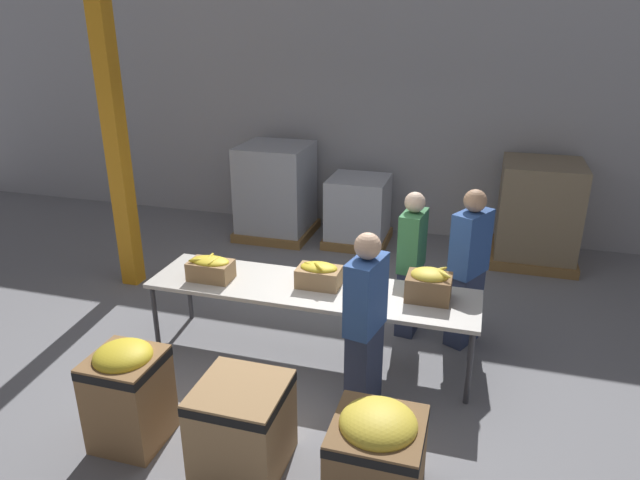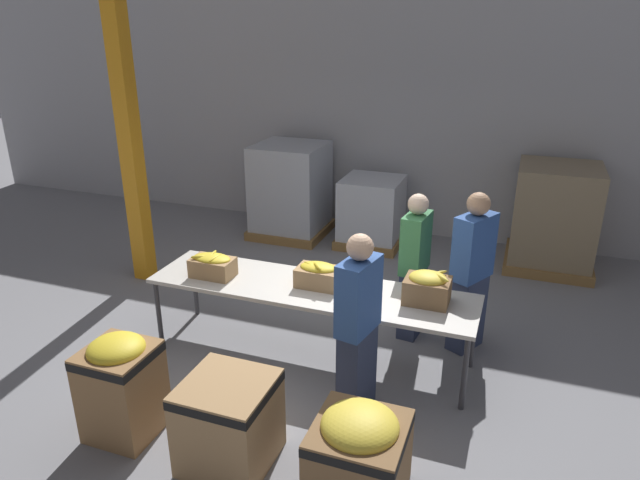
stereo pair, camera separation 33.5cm
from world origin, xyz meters
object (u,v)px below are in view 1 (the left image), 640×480
object	(u,v)px
volunteer_2	(365,325)
donation_bin_1	(242,423)
volunteer_1	(411,265)
sorting_table	(311,291)
banana_box_0	(211,268)
volunteer_0	(468,270)
donation_bin_0	(128,391)
banana_box_2	(429,284)
pallet_stack_1	(538,213)
pallet_stack_2	(276,191)
donation_bin_2	(377,450)
banana_box_1	(319,274)
support_pillar	(114,126)
pallet_stack_0	(358,212)

from	to	relation	value
volunteer_2	donation_bin_1	size ratio (longest dim) A/B	2.32
donation_bin_1	volunteer_1	bearing A→B (deg)	68.97
sorting_table	volunteer_1	distance (m)	1.15
banana_box_0	volunteer_0	size ratio (longest dim) A/B	0.26
donation_bin_0	donation_bin_1	distance (m)	0.97
banana_box_2	pallet_stack_1	bearing A→B (deg)	69.90
donation_bin_0	pallet_stack_1	bearing A→B (deg)	55.72
volunteer_1	donation_bin_1	distance (m)	2.55
donation_bin_0	pallet_stack_2	size ratio (longest dim) A/B	0.62
pallet_stack_1	pallet_stack_2	size ratio (longest dim) A/B	0.99
donation_bin_2	pallet_stack_2	bearing A→B (deg)	117.97
donation_bin_1	pallet_stack_1	xyz separation A→B (m)	(2.30, 4.79, 0.31)
volunteer_0	pallet_stack_1	bearing A→B (deg)	-170.72
pallet_stack_1	pallet_stack_2	xyz separation A→B (m)	(-3.79, -0.07, 0.01)
donation_bin_1	donation_bin_2	xyz separation A→B (m)	(1.02, 0.00, 0.00)
banana_box_1	support_pillar	distance (m)	3.14
volunteer_1	donation_bin_0	size ratio (longest dim) A/B	1.79
volunteer_0	pallet_stack_0	size ratio (longest dim) A/B	1.64
sorting_table	volunteer_0	distance (m)	1.60
volunteer_1	support_pillar	world-z (taller)	support_pillar
donation_bin_2	banana_box_1	bearing A→B (deg)	119.02
banana_box_0	volunteer_1	xyz separation A→B (m)	(1.86, 0.87, -0.10)
support_pillar	volunteer_1	bearing A→B (deg)	-3.73
volunteer_0	pallet_stack_0	bearing A→B (deg)	-118.07
banana_box_1	donation_bin_1	xyz separation A→B (m)	(-0.11, -1.64, -0.50)
volunteer_1	donation_bin_2	distance (m)	2.39
banana_box_2	donation_bin_2	xyz separation A→B (m)	(-0.14, -1.66, -0.53)
banana_box_1	donation_bin_1	bearing A→B (deg)	-93.82
volunteer_0	donation_bin_2	xyz separation A→B (m)	(-0.46, -2.29, -0.44)
pallet_stack_0	pallet_stack_2	size ratio (longest dim) A/B	0.71
banana_box_0	donation_bin_1	distance (m)	1.84
volunteer_1	support_pillar	bearing A→B (deg)	-87.07
volunteer_2	support_pillar	bearing A→B (deg)	75.66
volunteer_1	banana_box_1	bearing A→B (deg)	-41.45
banana_box_1	pallet_stack_2	size ratio (longest dim) A/B	0.29
banana_box_0	pallet_stack_1	size ratio (longest dim) A/B	0.31
banana_box_0	volunteer_2	size ratio (longest dim) A/B	0.26
pallet_stack_1	banana_box_2	bearing A→B (deg)	-110.10
banana_box_0	pallet_stack_1	xyz separation A→B (m)	(3.26, 3.30, -0.19)
volunteer_1	donation_bin_0	bearing A→B (deg)	-31.80
volunteer_0	donation_bin_0	xyz separation A→B (m)	(-2.44, -2.29, -0.36)
donation_bin_0	volunteer_1	bearing A→B (deg)	51.53
banana_box_0	pallet_stack_2	world-z (taller)	pallet_stack_2
volunteer_0	volunteer_2	xyz separation A→B (m)	(-0.77, -1.34, -0.02)
banana_box_2	support_pillar	distance (m)	4.08
sorting_table	donation_bin_2	world-z (taller)	sorting_table
banana_box_1	pallet_stack_2	world-z (taller)	pallet_stack_2
donation_bin_0	banana_box_0	bearing A→B (deg)	89.93
volunteer_2	pallet_stack_0	bearing A→B (deg)	25.07
pallet_stack_0	pallet_stack_2	xyz separation A→B (m)	(-1.29, -0.01, 0.20)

